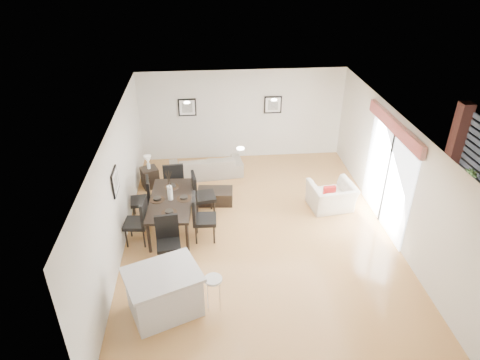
{
  "coord_description": "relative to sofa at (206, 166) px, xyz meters",
  "views": [
    {
      "loc": [
        -1.12,
        -7.84,
        5.97
      ],
      "look_at": [
        -0.39,
        0.4,
        1.22
      ],
      "focal_mm": 32.0,
      "sensor_mm": 36.0,
      "label": 1
    }
  ],
  "objects": [
    {
      "name": "ground",
      "position": [
        1.13,
        -2.88,
        -0.3
      ],
      "size": [
        8.0,
        8.0,
        0.0
      ],
      "primitive_type": "plane",
      "color": "#B97F4C",
      "rests_on": "ground"
    },
    {
      "name": "wall_back",
      "position": [
        1.13,
        1.12,
        1.05
      ],
      "size": [
        6.0,
        0.04,
        2.7
      ],
      "primitive_type": "cube",
      "color": "silver",
      "rests_on": "ground"
    },
    {
      "name": "wall_front",
      "position": [
        1.13,
        -6.88,
        1.05
      ],
      "size": [
        6.0,
        0.04,
        2.7
      ],
      "primitive_type": "cube",
      "color": "silver",
      "rests_on": "ground"
    },
    {
      "name": "wall_left",
      "position": [
        -1.87,
        -2.88,
        1.05
      ],
      "size": [
        0.04,
        8.0,
        2.7
      ],
      "primitive_type": "cube",
      "color": "silver",
      "rests_on": "ground"
    },
    {
      "name": "wall_right",
      "position": [
        4.13,
        -2.88,
        1.05
      ],
      "size": [
        0.04,
        8.0,
        2.7
      ],
      "primitive_type": "cube",
      "color": "silver",
      "rests_on": "ground"
    },
    {
      "name": "ceiling",
      "position": [
        1.13,
        -2.88,
        2.4
      ],
      "size": [
        6.0,
        8.0,
        0.02
      ],
      "primitive_type": "cube",
      "color": "white",
      "rests_on": "wall_back"
    },
    {
      "name": "sofa",
      "position": [
        0.0,
        0.0,
        0.0
      ],
      "size": [
        2.1,
        1.01,
        0.59
      ],
      "primitive_type": "imported",
      "rotation": [
        0.0,
        0.0,
        3.25
      ],
      "color": "gray",
      "rests_on": "ground"
    },
    {
      "name": "armchair",
      "position": [
        3.07,
        -1.98,
        0.05
      ],
      "size": [
        1.17,
        1.05,
        0.68
      ],
      "primitive_type": "imported",
      "rotation": [
        0.0,
        0.0,
        3.28
      ],
      "color": "silver",
      "rests_on": "ground"
    },
    {
      "name": "courtyard_plant_b",
      "position": [
        6.87,
        -1.55,
        0.03
      ],
      "size": [
        0.46,
        0.46,
        0.66
      ],
      "primitive_type": "imported",
      "rotation": [
        0.0,
        0.0,
        -0.28
      ],
      "color": "#3F5E28",
      "rests_on": "ground"
    },
    {
      "name": "dining_table",
      "position": [
        -0.83,
        -2.47,
        0.41
      ],
      "size": [
        1.03,
        1.92,
        0.78
      ],
      "rotation": [
        0.0,
        0.0,
        -0.05
      ],
      "color": "black",
      "rests_on": "ground"
    },
    {
      "name": "dining_chair_wnear",
      "position": [
        -1.49,
        -2.95,
        0.32
      ],
      "size": [
        0.54,
        0.54,
        1.1
      ],
      "rotation": [
        0.0,
        0.0,
        -1.68
      ],
      "color": "black",
      "rests_on": "ground"
    },
    {
      "name": "dining_chair_wfar",
      "position": [
        -1.49,
        -1.99,
        0.3
      ],
      "size": [
        0.53,
        0.53,
        1.06
      ],
      "rotation": [
        0.0,
        0.0,
        -1.45
      ],
      "color": "black",
      "rests_on": "ground"
    },
    {
      "name": "dining_chair_enear",
      "position": [
        -0.17,
        -2.93,
        0.33
      ],
      "size": [
        0.52,
        0.52,
        1.12
      ],
      "rotation": [
        0.0,
        0.0,
        1.54
      ],
      "color": "black",
      "rests_on": "ground"
    },
    {
      "name": "dining_chair_efar",
      "position": [
        -0.17,
        -2.01,
        0.34
      ],
      "size": [
        0.58,
        0.58,
        1.14
      ],
      "rotation": [
        0.0,
        0.0,
        1.72
      ],
      "color": "black",
      "rests_on": "ground"
    },
    {
      "name": "dining_chair_head",
      "position": [
        -0.84,
        -3.63,
        0.3
      ],
      "size": [
        0.53,
        0.53,
        1.07
      ],
      "rotation": [
        0.0,
        0.0,
        0.11
      ],
      "color": "black",
      "rests_on": "ground"
    },
    {
      "name": "dining_chair_foot",
      "position": [
        -0.82,
        -1.31,
        0.33
      ],
      "size": [
        0.55,
        0.55,
        1.12
      ],
      "rotation": [
        0.0,
        0.0,
        3.24
      ],
      "color": "black",
      "rests_on": "ground"
    },
    {
      "name": "vase",
      "position": [
        -0.83,
        -2.47,
        0.79
      ],
      "size": [
        0.94,
        1.44,
        0.73
      ],
      "color": "white",
      "rests_on": "dining_table"
    },
    {
      "name": "coffee_table",
      "position": [
        0.2,
        -1.46,
        -0.12
      ],
      "size": [
        0.93,
        0.61,
        0.35
      ],
      "primitive_type": "cube",
      "rotation": [
        0.0,
        0.0,
        -0.09
      ],
      "color": "black",
      "rests_on": "ground"
    },
    {
      "name": "side_table",
      "position": [
        -1.52,
        -0.51,
        -0.02
      ],
      "size": [
        0.54,
        0.54,
        0.56
      ],
      "primitive_type": "cube",
      "rotation": [
        0.0,
        0.0,
        0.38
      ],
      "color": "black",
      "rests_on": "ground"
    },
    {
      "name": "table_lamp",
      "position": [
        -1.52,
        -0.51,
        0.5
      ],
      "size": [
        0.2,
        0.2,
        0.37
      ],
      "color": "white",
      "rests_on": "side_table"
    },
    {
      "name": "cushion",
      "position": [
        2.97,
        -2.08,
        0.24
      ],
      "size": [
        0.3,
        0.11,
        0.29
      ],
      "primitive_type": "cube",
      "rotation": [
        0.0,
        0.0,
        3.21
      ],
      "color": "maroon",
      "rests_on": "armchair"
    },
    {
      "name": "kitchen_island",
      "position": [
        -0.84,
        -5.03,
        0.15
      ],
      "size": [
        1.54,
        1.38,
        0.89
      ],
      "rotation": [
        0.0,
        0.0,
        0.38
      ],
      "color": "silver",
      "rests_on": "ground"
    },
    {
      "name": "bar_stool",
      "position": [
        0.04,
        -5.03,
        0.31
      ],
      "size": [
        0.32,
        0.32,
        0.7
      ],
      "color": "silver",
      "rests_on": "ground"
    },
    {
      "name": "framed_print_back_left",
      "position": [
        -0.47,
        1.09,
        1.35
      ],
      "size": [
        0.52,
        0.04,
        0.52
      ],
      "color": "black",
      "rests_on": "wall_back"
    },
    {
      "name": "framed_print_back_right",
      "position": [
        2.03,
        1.09,
        1.35
      ],
      "size": [
        0.52,
        0.04,
        0.52
      ],
      "color": "black",
      "rests_on": "wall_back"
    },
    {
      "name": "framed_print_left_wall",
      "position": [
        -1.84,
        -3.08,
        1.35
      ],
      "size": [
        0.04,
        0.52,
        0.52
      ],
      "rotation": [
        0.0,
        0.0,
        1.57
      ],
      "color": "black",
      "rests_on": "wall_left"
    },
    {
      "name": "sliding_door",
      "position": [
        4.09,
        -2.58,
        1.37
      ],
      "size": [
        0.12,
        2.7,
        2.57
      ],
      "color": "white",
      "rests_on": "wall_right"
    }
  ]
}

